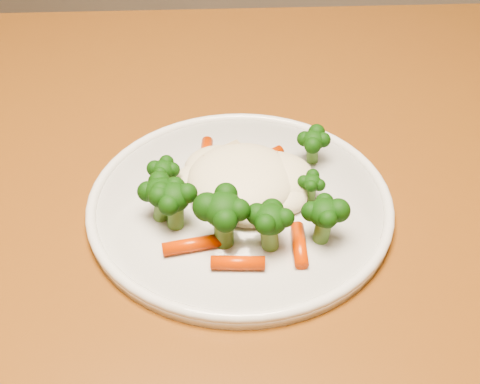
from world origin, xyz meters
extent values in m
cube|color=brown|center=(0.04, 0.04, 0.73)|extent=(1.29, 0.98, 0.04)
cylinder|color=white|center=(0.09, -0.04, 0.76)|extent=(0.29, 0.29, 0.01)
ellipsoid|color=#F2E6C1|center=(0.09, -0.02, 0.78)|extent=(0.12, 0.11, 0.05)
ellipsoid|color=black|center=(0.02, -0.07, 0.78)|extent=(0.05, 0.05, 0.04)
ellipsoid|color=black|center=(0.08, -0.10, 0.79)|extent=(0.06, 0.06, 0.05)
ellipsoid|color=black|center=(0.12, -0.10, 0.78)|extent=(0.05, 0.05, 0.04)
ellipsoid|color=black|center=(0.16, -0.08, 0.78)|extent=(0.05, 0.05, 0.04)
ellipsoid|color=black|center=(0.15, -0.03, 0.77)|extent=(0.03, 0.03, 0.03)
ellipsoid|color=black|center=(0.15, 0.03, 0.78)|extent=(0.04, 0.04, 0.03)
ellipsoid|color=black|center=(0.01, -0.03, 0.78)|extent=(0.03, 0.03, 0.03)
ellipsoid|color=black|center=(0.03, -0.08, 0.78)|extent=(0.05, 0.05, 0.04)
cylinder|color=#E94205|center=(0.04, 0.02, 0.77)|extent=(0.02, 0.05, 0.01)
cylinder|color=#E94205|center=(0.10, 0.02, 0.77)|extent=(0.04, 0.04, 0.01)
cylinder|color=#E94205|center=(0.13, 0.00, 0.77)|extent=(0.05, 0.02, 0.01)
cylinder|color=#E94205|center=(0.01, -0.06, 0.77)|extent=(0.02, 0.04, 0.01)
cylinder|color=#E94205|center=(0.05, -0.11, 0.77)|extent=(0.05, 0.03, 0.01)
cylinder|color=#E94205|center=(0.10, -0.12, 0.77)|extent=(0.05, 0.02, 0.01)
cylinder|color=#E94205|center=(0.15, -0.10, 0.77)|extent=(0.02, 0.05, 0.01)
ellipsoid|color=brown|center=(0.09, -0.03, 0.78)|extent=(0.03, 0.03, 0.02)
ellipsoid|color=brown|center=(0.11, -0.04, 0.78)|extent=(0.02, 0.02, 0.02)
ellipsoid|color=brown|center=(0.07, -0.04, 0.78)|extent=(0.03, 0.03, 0.02)
ellipsoid|color=brown|center=(0.08, -0.06, 0.78)|extent=(0.03, 0.03, 0.02)
ellipsoid|color=brown|center=(0.09, -0.02, 0.78)|extent=(0.03, 0.03, 0.02)
cube|color=tan|center=(0.07, 0.01, 0.78)|extent=(0.03, 0.03, 0.01)
cube|color=tan|center=(0.11, 0.01, 0.78)|extent=(0.02, 0.02, 0.01)
cube|color=tan|center=(0.05, 0.00, 0.78)|extent=(0.02, 0.02, 0.01)
camera|label=1|loc=(0.15, -0.46, 1.14)|focal=45.00mm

